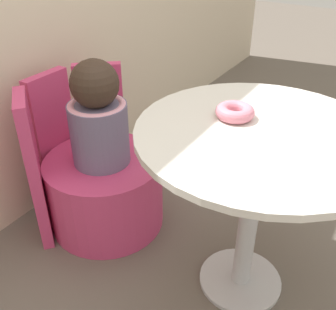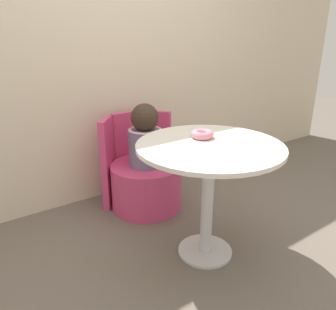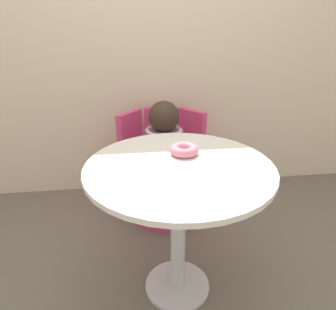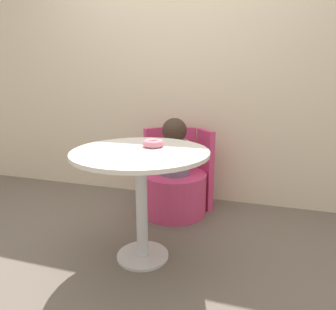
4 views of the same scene
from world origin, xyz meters
The scene contains 7 objects.
ground_plane centered at (0.00, 0.00, 0.00)m, with size 12.00×12.00×0.00m, color #665B51.
back_wall centered at (0.00, 1.13, 1.20)m, with size 6.00×0.06×2.40m.
round_table centered at (0.06, -0.04, 0.61)m, with size 0.86×0.86×0.74m.
tub_chair centered at (0.07, 0.70, 0.18)m, with size 0.56×0.56×0.37m.
booth_backrest centered at (0.07, 0.93, 0.36)m, with size 0.66×0.24×0.73m.
child_figure centered at (0.07, 0.70, 0.59)m, with size 0.26×0.26×0.49m.
donut centered at (0.10, 0.08, 0.76)m, with size 0.14×0.14×0.05m.
Camera 4 is at (0.75, -1.71, 1.16)m, focal length 32.00 mm.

